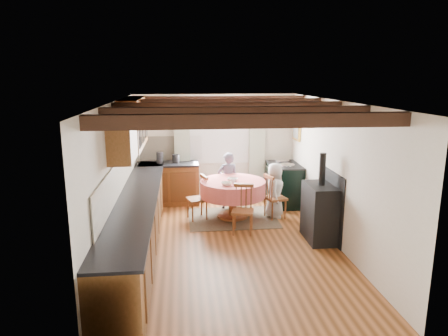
{
  "coord_description": "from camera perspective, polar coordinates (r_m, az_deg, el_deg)",
  "views": [
    {
      "loc": [
        -0.76,
        -6.38,
        2.78
      ],
      "look_at": [
        0.0,
        0.8,
        1.15
      ],
      "focal_mm": 32.57,
      "sensor_mm": 36.0,
      "label": 1
    }
  ],
  "objects": [
    {
      "name": "curtain_right",
      "position": [
        9.34,
        4.61,
        2.33
      ],
      "size": [
        0.35,
        0.1,
        2.1
      ],
      "primitive_type": "cube",
      "color": "#9BA381",
      "rests_on": "wall_back"
    },
    {
      "name": "beam_c",
      "position": [
        6.44,
        0.76,
        8.53
      ],
      "size": [
        3.6,
        0.16,
        0.16
      ],
      "primitive_type": "cube",
      "color": "#351B12",
      "rests_on": "ceiling"
    },
    {
      "name": "chair_near",
      "position": [
        7.34,
        2.66,
        -5.85
      ],
      "size": [
        0.47,
        0.48,
        0.89
      ],
      "primitive_type": null,
      "rotation": [
        0.0,
        0.0,
        -0.24
      ],
      "color": "brown",
      "rests_on": "floor"
    },
    {
      "name": "wall_cabinet_glass",
      "position": [
        7.67,
        -12.59,
        6.21
      ],
      "size": [
        0.34,
        1.8,
        0.9
      ],
      "primitive_type": "cube",
      "color": "brown",
      "rests_on": "wall_left"
    },
    {
      "name": "child_far",
      "position": [
        8.65,
        0.56,
        -1.79
      ],
      "size": [
        0.47,
        0.33,
        1.22
      ],
      "primitive_type": "imported",
      "rotation": [
        0.0,
        0.0,
        3.24
      ],
      "color": "slate",
      "rests_on": "floor"
    },
    {
      "name": "worktop_left",
      "position": [
        6.69,
        -12.0,
        -3.89
      ],
      "size": [
        0.64,
        5.3,
        0.04
      ],
      "primitive_type": "cube",
      "color": "black",
      "rests_on": "base_cabinet_left"
    },
    {
      "name": "wall_cabinet_solid",
      "position": [
        6.2,
        -14.08,
        4.18
      ],
      "size": [
        0.34,
        0.9,
        0.7
      ],
      "primitive_type": "cube",
      "color": "brown",
      "rests_on": "wall_left"
    },
    {
      "name": "base_cabinet_back",
      "position": [
        9.14,
        -7.67,
        -2.22
      ],
      "size": [
        1.3,
        0.6,
        0.88
      ],
      "primitive_type": "cube",
      "color": "brown",
      "rests_on": "floor"
    },
    {
      "name": "wall_left",
      "position": [
        6.65,
        -14.86,
        -1.45
      ],
      "size": [
        0.0,
        5.5,
        2.4
      ],
      "primitive_type": "cube",
      "color": "silver",
      "rests_on": "ground"
    },
    {
      "name": "rug",
      "position": [
        8.22,
        1.21,
        -7.01
      ],
      "size": [
        1.74,
        1.36,
        0.01
      ],
      "primitive_type": "cube",
      "color": "brown",
      "rests_on": "floor"
    },
    {
      "name": "chair_left",
      "position": [
        8.06,
        -3.81,
        -4.17
      ],
      "size": [
        0.49,
        0.48,
        0.88
      ],
      "primitive_type": null,
      "rotation": [
        0.0,
        0.0,
        -1.28
      ],
      "color": "brown",
      "rests_on": "floor"
    },
    {
      "name": "chair_right",
      "position": [
        8.17,
        7.22,
        -3.96
      ],
      "size": [
        0.49,
        0.48,
        0.9
      ],
      "primitive_type": null,
      "rotation": [
        0.0,
        0.0,
        1.85
      ],
      "color": "brown",
      "rests_on": "floor"
    },
    {
      "name": "ceiling",
      "position": [
        6.43,
        0.76,
        9.33
      ],
      "size": [
        3.6,
        5.5,
        0.0
      ],
      "primitive_type": "cube",
      "color": "white",
      "rests_on": "ground"
    },
    {
      "name": "beam_a",
      "position": [
        4.47,
        3.81,
        6.64
      ],
      "size": [
        3.6,
        0.16,
        0.16
      ],
      "primitive_type": "cube",
      "color": "#351B12",
      "rests_on": "ceiling"
    },
    {
      "name": "wall_plate",
      "position": [
        9.34,
        5.2,
        6.04
      ],
      "size": [
        0.3,
        0.02,
        0.3
      ],
      "primitive_type": "cylinder",
      "rotation": [
        1.57,
        0.0,
        0.0
      ],
      "color": "silver",
      "rests_on": "wall_back"
    },
    {
      "name": "cast_iron_stove",
      "position": [
        7.13,
        13.43,
        -4.04
      ],
      "size": [
        0.46,
        0.77,
        1.54
      ],
      "primitive_type": null,
      "color": "black",
      "rests_on": "floor"
    },
    {
      "name": "window_pane",
      "position": [
        9.23,
        -0.65,
        5.39
      ],
      "size": [
        1.2,
        0.01,
        1.4
      ],
      "primitive_type": "cube",
      "color": "white",
      "rests_on": "wall_back"
    },
    {
      "name": "canister_tall",
      "position": [
        8.96,
        -9.0,
        1.43
      ],
      "size": [
        0.15,
        0.15,
        0.26
      ],
      "primitive_type": "cylinder",
      "color": "#262628",
      "rests_on": "worktop_back"
    },
    {
      "name": "child_right",
      "position": [
        8.21,
        7.16,
        -3.1
      ],
      "size": [
        0.49,
        0.62,
        1.11
      ],
      "primitive_type": "imported",
      "rotation": [
        0.0,
        0.0,
        1.3
      ],
      "color": "silver",
      "rests_on": "floor"
    },
    {
      "name": "splash_left",
      "position": [
        6.94,
        -14.33,
        -0.85
      ],
      "size": [
        0.02,
        4.5,
        0.55
      ],
      "primitive_type": "cube",
      "color": "beige",
      "rests_on": "wall_left"
    },
    {
      "name": "window_frame",
      "position": [
        9.23,
        -0.65,
        5.38
      ],
      "size": [
        1.34,
        0.03,
        1.54
      ],
      "primitive_type": "cube",
      "color": "white",
      "rests_on": "wall_back"
    },
    {
      "name": "base_cabinet_left",
      "position": [
        6.84,
        -11.99,
        -7.59
      ],
      "size": [
        0.6,
        5.3,
        0.88
      ],
      "primitive_type": "cube",
      "color": "brown",
      "rests_on": "floor"
    },
    {
      "name": "bowl_a",
      "position": [
        7.97,
        1.18,
        -1.63
      ],
      "size": [
        0.27,
        0.27,
        0.05
      ],
      "primitive_type": "imported",
      "rotation": [
        0.0,
        0.0,
        2.79
      ],
      "color": "silver",
      "rests_on": "dining_table"
    },
    {
      "name": "curtain_rod",
      "position": [
        9.09,
        -0.61,
        9.07
      ],
      "size": [
        2.0,
        0.03,
        0.03
      ],
      "primitive_type": "cylinder",
      "rotation": [
        0.0,
        1.57,
        0.0
      ],
      "color": "black",
      "rests_on": "wall_back"
    },
    {
      "name": "worktop_back",
      "position": [
        9.01,
        -7.75,
        0.57
      ],
      "size": [
        1.3,
        0.64,
        0.04
      ],
      "primitive_type": "cube",
      "color": "black",
      "rests_on": "base_cabinet_back"
    },
    {
      "name": "wall_front",
      "position": [
        4.03,
        5.41,
        -10.44
      ],
      "size": [
        3.6,
        0.0,
        2.4
      ],
      "primitive_type": "cube",
      "color": "silver",
      "rests_on": "ground"
    },
    {
      "name": "beam_b",
      "position": [
        5.45,
        2.01,
        7.76
      ],
      "size": [
        3.6,
        0.16,
        0.16
      ],
      "primitive_type": "cube",
      "color": "#351B12",
      "rests_on": "ceiling"
    },
    {
      "name": "canister_wide",
      "position": [
        9.03,
        -6.78,
        1.34
      ],
      "size": [
        0.16,
        0.16,
        0.18
      ],
      "primitive_type": "cylinder",
      "color": "#262628",
      "rests_on": "worktop_back"
    },
    {
      "name": "curtain_left",
      "position": [
        9.18,
        -5.88,
        2.12
      ],
      "size": [
        0.35,
        0.1,
        2.1
      ],
      "primitive_type": "cube",
      "color": "#9BA381",
      "rests_on": "wall_back"
    },
    {
      "name": "wall_right",
      "position": [
        7.05,
        15.41,
        -0.69
      ],
      "size": [
        0.0,
        5.5,
        2.4
      ],
      "primitive_type": "cube",
      "color": "silver",
      "rests_on": "ground"
    },
    {
      "name": "splash_back",
      "position": [
        9.25,
        -7.45,
        2.78
      ],
      "size": [
        1.4,
        0.02,
        0.55
      ],
      "primitive_type": "cube",
      "color": "beige",
      "rests_on": "wall_back"
    },
    {
      "name": "aga_range",
      "position": [
        9.06,
        8.43,
        -2.23
      ],
      "size": [
        0.65,
        1.01,
        0.93
      ],
      "primitive_type": null,
      "color": "black",
      "rests_on": "floor"
    },
    {
      "name": "bowl_b",
      "position": [
        7.63,
        0.36,
        -2.24
      ],
      "size": [
        0.29,
        0.29,
        0.06
      ],
      "primitive_type": "imported",
      "rotation": [
        0.0,
        0.0,
        0.79
      ],
      "color": "silver",
      "rests_on": "dining_table"
    },
    {
      "name": "floor",
      "position": [
        7.0,
        0.7,
        -10.68
      ],
      "size": [
        3.6,
        5.5,
        0.0
      ],
      "primitive_type": "cube",
      "color": "#9B592D",
      "rests_on": "ground"
    },
    {
      "name": "dining_table",
      "position": [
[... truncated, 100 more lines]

